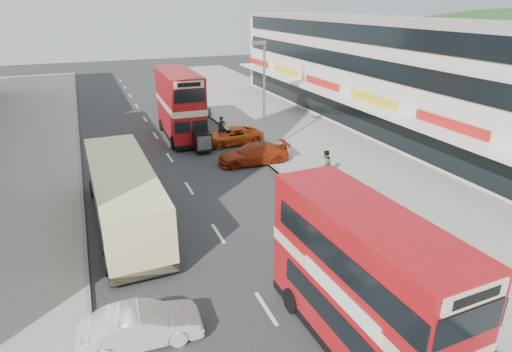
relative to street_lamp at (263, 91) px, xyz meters
name	(u,v)px	position (x,y,z in m)	size (l,w,h in m)	color
ground	(290,346)	(-6.52, -18.00, -4.78)	(160.00, 160.00, 0.00)	#28282B
road_surface	(170,158)	(-6.52, 2.00, -4.78)	(12.00, 90.00, 0.01)	#28282B
pavement_right	(315,139)	(5.48, 2.00, -4.71)	(12.00, 90.00, 0.15)	gray
kerb_left	(80,168)	(-12.62, 2.00, -4.71)	(0.20, 90.00, 0.16)	gray
kerb_right	(248,147)	(-0.42, 2.00, -4.71)	(0.20, 90.00, 0.16)	gray
commercial_row	(385,73)	(13.42, 4.00, -0.09)	(9.90, 46.20, 9.30)	beige
street_lamp	(263,91)	(0.00, 0.00, 0.00)	(1.00, 0.20, 8.12)	slate
bus_main	(363,283)	(-4.49, -18.83, -2.29)	(2.66, 8.65, 4.75)	black
bus_second	(180,105)	(-4.51, 6.76, -2.02)	(2.82, 9.57, 5.24)	black
coach	(124,194)	(-10.54, -7.36, -3.06)	(3.12, 11.10, 2.92)	black
car_left_front	(141,326)	(-11.01, -16.00, -4.13)	(1.38, 3.96, 1.31)	silver
car_right_a	(253,154)	(-1.30, -1.42, -4.07)	(2.01, 4.94, 1.43)	#962A0F
car_right_b	(232,136)	(-1.25, 3.41, -4.12)	(2.20, 4.78, 1.33)	#D74E15
car_right_c	(193,111)	(-2.01, 12.95, -4.18)	(1.43, 3.55, 1.21)	#5674AC
pedestrian_near	(325,164)	(1.87, -5.80, -3.73)	(0.67, 0.45, 1.81)	gray
cyclist	(222,133)	(-1.81, 4.15, -4.04)	(0.72, 1.64, 2.12)	gray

